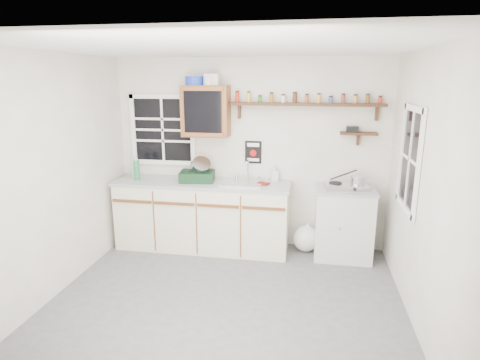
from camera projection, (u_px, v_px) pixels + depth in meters
name	position (u px, v px, depth m)	size (l,w,h in m)	color
room	(225.00, 184.00, 3.83)	(3.64, 3.24, 2.54)	#505053
main_cabinet	(203.00, 215.00, 5.36)	(2.31, 0.63, 0.92)	beige
right_cabinet	(343.00, 223.00, 5.08)	(0.73, 0.57, 0.91)	silver
sink	(242.00, 183.00, 5.16)	(0.52, 0.44, 0.29)	#BABABF
upper_cabinet	(206.00, 111.00, 5.16)	(0.60, 0.32, 0.65)	brown
upper_cabinet_clutter	(202.00, 80.00, 5.07)	(0.44, 0.24, 0.14)	#1B37B2
spice_shelf	(306.00, 104.00, 4.98)	(1.91, 0.18, 0.35)	#311C0D
secondary_shelf	(357.00, 133.00, 4.98)	(0.45, 0.16, 0.24)	#311C0D
warning_sign	(253.00, 152.00, 5.33)	(0.22, 0.02, 0.30)	black
window_back	(163.00, 130.00, 5.47)	(0.93, 0.03, 0.98)	black
window_right	(410.00, 159.00, 4.01)	(0.03, 0.78, 1.08)	black
water_bottles	(135.00, 169.00, 5.37)	(0.17, 0.19, 0.30)	#A4B5C0
dish_rack	(198.00, 173.00, 5.25)	(0.48, 0.39, 0.33)	black
soap_bottle	(275.00, 173.00, 5.28)	(0.10, 0.10, 0.21)	silver
rag	(263.00, 184.00, 5.11)	(0.14, 0.12, 0.02)	maroon
hotplate	(346.00, 186.00, 4.94)	(0.55, 0.35, 0.08)	#BABABF
saucepan	(357.00, 180.00, 4.90)	(0.40, 0.20, 0.17)	#BABABF
trash_bag	(306.00, 238.00, 5.30)	(0.38, 0.34, 0.43)	white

